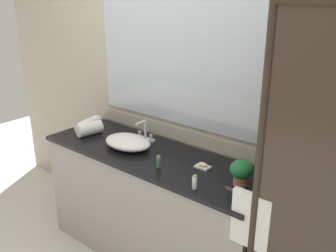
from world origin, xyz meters
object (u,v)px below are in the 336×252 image
at_px(amenity_bottle_conditioner, 158,162).
at_px(amenity_bottle_body_wash, 237,166).
at_px(rolled_towel_near_edge, 88,124).
at_px(potted_plant, 241,171).
at_px(amenity_bottle_lotion, 195,182).
at_px(soap_dish, 203,166).
at_px(rolled_towel_middle, 89,129).
at_px(sink_basin, 128,142).
at_px(faucet, 145,134).

bearing_deg(amenity_bottle_conditioner, amenity_bottle_body_wash, 33.53).
bearing_deg(amenity_bottle_conditioner, rolled_towel_near_edge, 169.65).
bearing_deg(amenity_bottle_conditioner, potted_plant, 13.65).
relative_size(amenity_bottle_lotion, amenity_bottle_body_wash, 1.22).
distance_m(potted_plant, amenity_bottle_lotion, 0.29).
bearing_deg(soap_dish, rolled_towel_middle, -175.32).
bearing_deg(soap_dish, sink_basin, -173.32).
xyz_separation_m(amenity_bottle_conditioner, rolled_towel_middle, (-0.83, 0.10, 0.01)).
height_order(amenity_bottle_body_wash, amenity_bottle_conditioner, amenity_bottle_conditioner).
distance_m(sink_basin, soap_dish, 0.63).
height_order(sink_basin, rolled_towel_near_edge, rolled_towel_near_edge).
distance_m(soap_dish, amenity_bottle_body_wash, 0.23).
bearing_deg(potted_plant, amenity_bottle_body_wash, 125.95).
bearing_deg(sink_basin, amenity_bottle_body_wash, 12.09).
distance_m(amenity_bottle_body_wash, rolled_towel_near_edge, 1.37).
height_order(sink_basin, soap_dish, sink_basin).
height_order(sink_basin, amenity_bottle_lotion, amenity_bottle_lotion).
height_order(amenity_bottle_lotion, amenity_bottle_body_wash, amenity_bottle_lotion).
height_order(potted_plant, rolled_towel_near_edge, potted_plant).
relative_size(amenity_bottle_conditioner, rolled_towel_middle, 0.40).
bearing_deg(rolled_towel_near_edge, amenity_bottle_conditioner, -10.35).
xyz_separation_m(sink_basin, amenity_bottle_conditioner, (0.40, -0.11, -0.01)).
bearing_deg(amenity_bottle_body_wash, amenity_bottle_conditioner, -146.47).
xyz_separation_m(faucet, rolled_towel_near_edge, (-0.54, -0.12, -0.01)).
distance_m(soap_dish, rolled_towel_middle, 1.06).
distance_m(amenity_bottle_lotion, rolled_towel_near_edge, 1.32).
relative_size(soap_dish, amenity_bottle_body_wash, 1.35).
relative_size(sink_basin, potted_plant, 2.41).
xyz_separation_m(potted_plant, soap_dish, (-0.31, 0.05, -0.08)).
height_order(faucet, amenity_bottle_lotion, faucet).
height_order(soap_dish, rolled_towel_near_edge, rolled_towel_near_edge).
relative_size(potted_plant, soap_dish, 1.61).
bearing_deg(rolled_towel_middle, rolled_towel_near_edge, 145.43).
bearing_deg(rolled_towel_near_edge, amenity_bottle_body_wash, 4.80).
relative_size(potted_plant, rolled_towel_middle, 0.79).
height_order(faucet, soap_dish, faucet).
distance_m(potted_plant, amenity_bottle_conditioner, 0.56).
bearing_deg(soap_dish, faucet, 169.78).
bearing_deg(rolled_towel_middle, amenity_bottle_conditioner, -6.58).
height_order(sink_basin, rolled_towel_middle, rolled_towel_middle).
bearing_deg(faucet, amenity_bottle_body_wash, -0.66).
bearing_deg(amenity_bottle_body_wash, soap_dish, -152.50).
xyz_separation_m(potted_plant, amenity_bottle_conditioner, (-0.54, -0.13, -0.05)).
relative_size(amenity_bottle_body_wash, rolled_towel_near_edge, 0.29).
distance_m(potted_plant, soap_dish, 0.33).
relative_size(faucet, amenity_bottle_lotion, 1.89).
xyz_separation_m(amenity_bottle_lotion, amenity_bottle_conditioner, (-0.35, 0.08, -0.00)).
bearing_deg(faucet, amenity_bottle_lotion, -26.69).
height_order(amenity_bottle_body_wash, rolled_towel_near_edge, rolled_towel_near_edge).
relative_size(amenity_bottle_body_wash, amenity_bottle_conditioner, 0.90).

